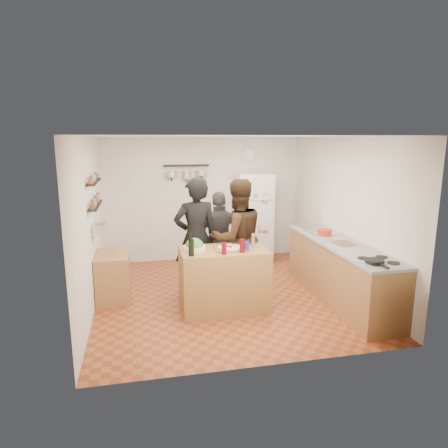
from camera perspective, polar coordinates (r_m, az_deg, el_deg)
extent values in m
plane|color=brown|center=(6.53, 0.19, -10.09)|extent=(4.20, 4.20, 0.00)
plane|color=white|center=(6.05, 0.20, 12.40)|extent=(4.20, 4.20, 0.00)
plane|color=silver|center=(8.21, -2.94, 3.54)|extent=(4.00, 0.00, 4.00)
plane|color=silver|center=(6.08, -18.56, -0.10)|extent=(0.00, 4.20, 4.20)
plane|color=silver|center=(6.87, 16.72, 1.38)|extent=(0.00, 4.20, 4.20)
cube|color=olive|center=(5.88, -0.01, -7.91)|extent=(1.25, 0.72, 0.91)
cube|color=brown|center=(5.74, 0.81, -3.55)|extent=(0.42, 0.34, 0.02)
cylinder|color=beige|center=(5.73, 0.81, -3.37)|extent=(0.34, 0.34, 0.02)
cylinder|color=white|center=(5.71, -4.25, -3.43)|extent=(0.32, 0.32, 0.06)
cylinder|color=black|center=(5.42, -4.70, -3.37)|extent=(0.08, 0.08, 0.23)
cylinder|color=#5B0719|center=(5.48, 0.00, -3.50)|extent=(0.07, 0.07, 0.16)
cylinder|color=#5E080C|center=(5.58, 2.63, -3.12)|extent=(0.08, 0.08, 0.19)
cylinder|color=#945E3E|center=(5.88, 4.19, -2.51)|extent=(0.05, 0.05, 0.16)
cylinder|color=#1C289C|center=(5.68, 3.21, -3.19)|extent=(0.08, 0.08, 0.12)
imported|color=black|center=(6.23, -4.03, -2.02)|extent=(0.75, 0.54, 1.90)
imported|color=black|center=(6.28, 1.91, -2.04)|extent=(1.02, 0.86, 1.87)
imported|color=#322F2D|center=(6.74, -0.56, -2.16)|extent=(0.97, 0.46, 1.61)
cube|color=#9E7042|center=(6.46, 16.27, -6.60)|extent=(0.63, 2.63, 0.90)
cube|color=white|center=(5.55, 21.18, -5.03)|extent=(0.60, 0.62, 0.02)
cylinder|color=black|center=(5.43, 20.72, -5.00)|extent=(0.24, 0.24, 0.05)
cube|color=silver|center=(7.07, 13.26, -0.93)|extent=(0.50, 0.80, 0.03)
cube|color=brown|center=(6.29, 16.75, -2.77)|extent=(0.30, 0.40, 0.02)
cylinder|color=red|center=(6.73, 14.16, -1.16)|extent=(0.23, 0.23, 0.10)
cube|color=white|center=(8.13, 4.11, 0.95)|extent=(0.70, 0.68, 1.80)
cylinder|color=silver|center=(8.31, 3.60, 9.87)|extent=(0.30, 0.03, 0.30)
cube|color=black|center=(6.22, -17.88, 2.56)|extent=(0.12, 1.00, 0.02)
cube|color=black|center=(6.18, -18.09, 5.77)|extent=(0.12, 1.00, 0.02)
cube|color=silver|center=(6.28, -17.41, -0.57)|extent=(0.18, 0.35, 0.14)
cube|color=#AD8148|center=(6.51, -15.53, -7.20)|extent=(0.50, 0.80, 0.73)
cube|color=black|center=(7.98, -5.38, 8.32)|extent=(0.90, 0.04, 0.04)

